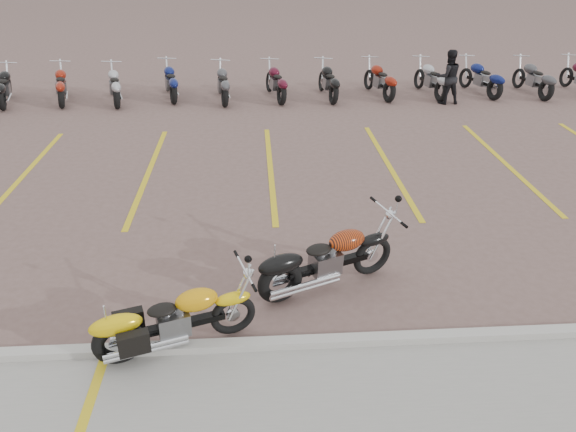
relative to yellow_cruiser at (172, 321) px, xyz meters
name	(u,v)px	position (x,y,z in m)	size (l,w,h in m)	color
ground	(279,264)	(1.44, 1.93, -0.43)	(100.00, 100.00, 0.00)	#735852
curb	(287,343)	(1.44, -0.07, -0.37)	(60.00, 0.18, 0.12)	#ADAAA3
parking_stripes	(270,169)	(1.44, 5.93, -0.42)	(38.00, 5.50, 0.01)	gold
yellow_cruiser	(172,321)	(0.00, 0.00, 0.00)	(2.02, 0.77, 0.86)	black
flame_cruiser	(324,262)	(2.06, 1.23, 0.03)	(2.12, 1.00, 0.92)	black
person_b	(448,77)	(6.99, 10.88, 0.38)	(0.79, 0.61, 1.62)	black
bg_bike_row	(300,80)	(2.61, 11.90, 0.12)	(19.15, 2.08, 1.10)	black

